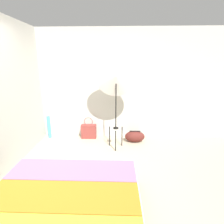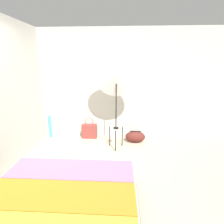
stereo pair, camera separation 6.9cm
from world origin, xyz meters
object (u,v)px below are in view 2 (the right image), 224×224
at_px(tote_bag, 89,131).
at_px(duffel_bag, 135,137).
at_px(paper_roll, 50,127).
at_px(photo_umbrella, 116,76).

bearing_deg(tote_bag, duffel_bag, -8.57).
xyz_separation_m(tote_bag, duffel_bag, (1.13, -0.17, -0.05)).
distance_m(tote_bag, duffel_bag, 1.14).
bearing_deg(duffel_bag, tote_bag, 171.43).
xyz_separation_m(tote_bag, paper_roll, (-0.99, -0.01, 0.10)).
height_order(photo_umbrella, tote_bag, photo_umbrella).
relative_size(tote_bag, duffel_bag, 1.15).
distance_m(photo_umbrella, tote_bag, 1.62).
height_order(duffel_bag, paper_roll, paper_roll).
height_order(photo_umbrella, paper_roll, photo_umbrella).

